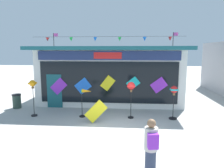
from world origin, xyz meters
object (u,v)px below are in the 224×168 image
Objects in this scene: kite_shop_building at (112,73)px; display_kite_on_ground at (96,111)px; person_near_camera at (151,149)px; wind_spinner_left at (85,97)px; trash_bin at (17,101)px; wind_spinner_center_right at (174,94)px; wind_spinner_center_left at (131,88)px; wind_spinner_far_left at (33,88)px.

display_kite_on_ground is at bearing -93.27° from kite_shop_building.
wind_spinner_left is at bearing -69.40° from person_near_camera.
wind_spinner_center_right is at bearing -8.71° from trash_bin.
wind_spinner_center_left is 6.97m from trash_bin.
kite_shop_building is 10.03m from person_near_camera.
wind_spinner_center_right is (2.09, 0.01, -0.26)m from wind_spinner_center_left.
kite_shop_building is at bearing 126.84° from wind_spinner_center_right.
wind_spinner_center_left is at bearing -179.86° from wind_spinner_center_right.
wind_spinner_far_left is 1.13× the size of person_near_camera.
wind_spinner_center_right is 2.00× the size of trash_bin.
kite_shop_building is 5.53× the size of person_near_camera.
wind_spinner_far_left is 2.76m from wind_spinner_left.
trash_bin is (-6.75, 1.36, -1.11)m from wind_spinner_center_left.
wind_spinner_far_left is 2.49m from trash_bin.
display_kite_on_ground is (5.11, -2.17, 0.12)m from trash_bin.
kite_shop_building reaches higher than wind_spinner_center_left.
wind_spinner_center_right is at bearing 0.14° from wind_spinner_center_left.
display_kite_on_ground reaches higher than trash_bin.
display_kite_on_ground is (0.66, -0.78, -0.52)m from wind_spinner_left.
wind_spinner_far_left is 3.59m from display_kite_on_ground.
wind_spinner_center_left is (5.03, 0.08, 0.02)m from wind_spinner_far_left.
wind_spinner_center_left is (1.34, -4.58, -0.30)m from kite_shop_building.
wind_spinner_center_left reaches higher than trash_bin.
wind_spinner_center_right is 8.99m from trash_bin.
wind_spinner_far_left is at bearing -178.98° from wind_spinner_left.
wind_spinner_left is 1.74× the size of trash_bin.
kite_shop_building is at bearing -87.01° from person_near_camera.
display_kite_on_ground is at bearing -167.75° from wind_spinner_center_right.
person_near_camera is at bearing -42.41° from trash_bin.
wind_spinner_far_left is 1.13× the size of wind_spinner_center_right.
kite_shop_building reaches higher than display_kite_on_ground.
person_near_camera is at bearing -61.95° from wind_spinner_left.
wind_spinner_far_left is 7.57m from person_near_camera.
person_near_camera is 9.79m from trash_bin.
wind_spinner_center_left is (2.30, 0.03, 0.47)m from wind_spinner_left.
person_near_camera reaches higher than wind_spinner_left.
person_near_camera is at bearing -107.19° from wind_spinner_center_right.
kite_shop_building reaches higher than person_near_camera.
wind_spinner_far_left is at bearing -179.12° from wind_spinner_center_left.
kite_shop_building is 4.78m from wind_spinner_left.
trash_bin is at bearing -149.23° from kite_shop_building.
trash_bin is at bearing 162.65° from wind_spinner_left.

